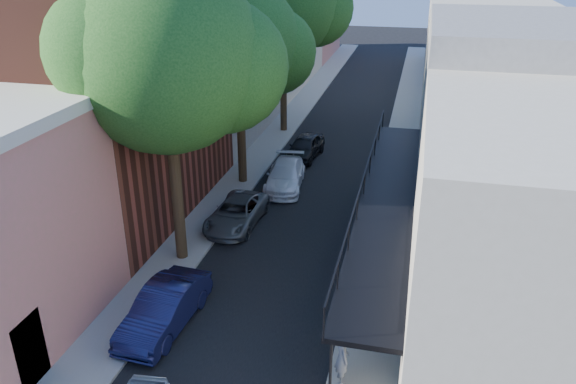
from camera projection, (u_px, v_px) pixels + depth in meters
The scene contains 13 objects.
road_surface at pixel (346, 122), 39.41m from camera, with size 6.00×64.00×0.01m, color black.
sidewalk_left at pixel (291, 118), 40.24m from camera, with size 2.00×64.00×0.12m, color gray.
sidewalk_right at pixel (404, 126), 38.55m from camera, with size 2.00×64.00×0.12m, color gray.
buildings_left at pixel (211, 49), 38.27m from camera, with size 10.10×59.10×12.00m.
buildings_right at pixel (490, 67), 35.26m from camera, with size 9.80×55.00×10.00m.
oak_near at pixel (180, 59), 19.38m from camera, with size 7.48×6.80×11.42m.
oak_mid at pixel (247, 46), 26.81m from camera, with size 6.60×6.00×10.20m.
oak_far at pixel (291, 2), 34.33m from camera, with size 7.70×7.00×11.90m.
parked_car_b at pixel (165, 308), 18.23m from camera, with size 1.48×4.26×1.40m, color #13163C.
parked_car_c at pixel (237, 213), 24.90m from camera, with size 1.95×4.24×1.18m, color #53575B.
parked_car_d at pixel (285, 176), 28.75m from camera, with size 1.79×4.41×1.28m, color white.
parked_car_e at pixel (305, 147), 32.70m from camera, with size 1.59×3.94×1.34m, color black.
pedestrian at pixel (342, 358), 15.68m from camera, with size 0.61×0.40×1.69m, color slate.
Camera 1 is at (4.81, -7.91, 11.58)m, focal length 35.00 mm.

